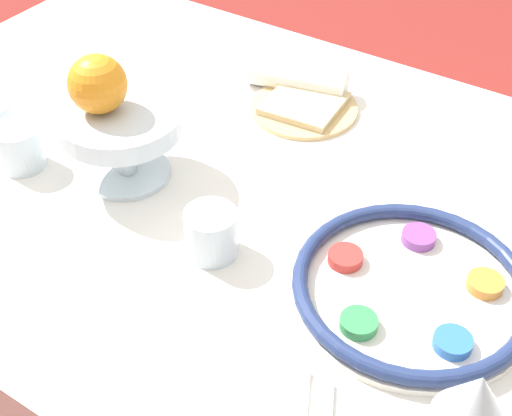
% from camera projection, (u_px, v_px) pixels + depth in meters
% --- Properties ---
extents(dining_table, '(1.56, 0.90, 0.76)m').
position_uv_depth(dining_table, '(281.00, 361.00, 1.29)').
color(dining_table, white).
rests_on(dining_table, ground_plane).
extents(seder_plate, '(0.30, 0.30, 0.03)m').
position_uv_depth(seder_plate, '(411.00, 288.00, 0.89)').
color(seder_plate, silver).
rests_on(seder_plate, dining_table).
extents(wine_glass, '(0.07, 0.07, 0.15)m').
position_uv_depth(wine_glass, '(475.00, 402.00, 0.65)').
color(wine_glass, silver).
rests_on(wine_glass, dining_table).
extents(fruit_stand, '(0.18, 0.18, 0.11)m').
position_uv_depth(fruit_stand, '(122.00, 129.00, 1.02)').
color(fruit_stand, silver).
rests_on(fruit_stand, dining_table).
extents(orange_fruit, '(0.08, 0.08, 0.08)m').
position_uv_depth(orange_fruit, '(97.00, 84.00, 0.98)').
color(orange_fruit, orange).
rests_on(orange_fruit, fruit_stand).
extents(bread_plate, '(0.18, 0.18, 0.02)m').
position_uv_depth(bread_plate, '(304.00, 106.00, 1.21)').
color(bread_plate, tan).
rests_on(bread_plate, dining_table).
extents(napkin_roll, '(0.18, 0.09, 0.05)m').
position_uv_depth(napkin_roll, '(297.00, 78.00, 1.25)').
color(napkin_roll, white).
rests_on(napkin_roll, dining_table).
extents(cup_mid, '(0.07, 0.07, 0.07)m').
position_uv_depth(cup_mid, '(211.00, 233.00, 0.93)').
color(cup_mid, silver).
rests_on(cup_mid, dining_table).
extents(cup_far, '(0.07, 0.07, 0.07)m').
position_uv_depth(cup_far, '(20.00, 147.00, 1.08)').
color(cup_far, silver).
rests_on(cup_far, dining_table).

